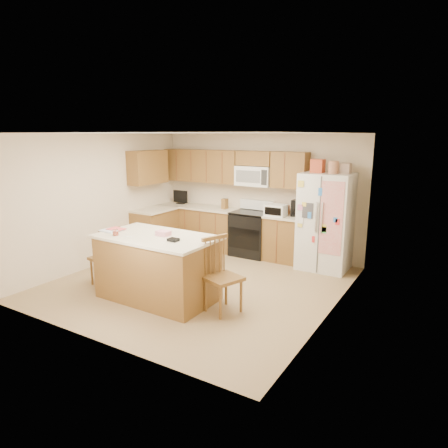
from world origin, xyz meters
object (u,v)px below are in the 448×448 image
Objects in this scene: stove at (251,233)px; windsor_chair_left at (106,257)px; refrigerator at (326,221)px; island at (158,267)px; windsor_chair_back at (179,260)px; windsor_chair_right at (222,277)px.

stove reaches higher than windsor_chair_left.
island is at bearing -122.93° from refrigerator.
stove reaches higher than windsor_chair_back.
windsor_chair_back is 1.26m from windsor_chair_right.
windsor_chair_back is at bearing -96.57° from stove.
stove is 2.81m from windsor_chair_right.
stove is 0.60× the size of island.
refrigerator is 3.25m from island.
windsor_chair_right is at bearing -104.36° from refrigerator.
windsor_chair_left is at bearing -136.86° from refrigerator.
refrigerator reaches higher than stove.
windsor_chair_back is at bearing 156.03° from windsor_chair_right.
windsor_chair_left is (-1.13, 0.01, -0.03)m from island.
windsor_chair_left reaches higher than windsor_chair_back.
windsor_chair_left is 1.23m from windsor_chair_back.
windsor_chair_left is 1.08× the size of windsor_chair_back.
stove is at bearing 108.81° from windsor_chair_right.
windsor_chair_back is at bearing 30.05° from windsor_chair_left.
windsor_chair_right reaches higher than windsor_chair_left.
island is at bearing -0.41° from windsor_chair_left.
refrigerator reaches higher than windsor_chair_back.
windsor_chair_left is (-1.31, -2.76, -0.01)m from stove.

